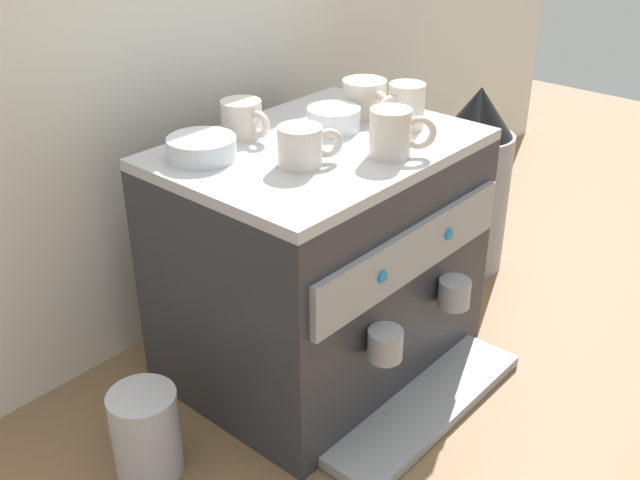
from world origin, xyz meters
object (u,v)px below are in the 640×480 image
(ceramic_cup_0, at_px, (243,119))
(ceramic_bowl_1, at_px, (202,149))
(ceramic_cup_4, at_px, (393,133))
(espresso_machine, at_px, (322,260))
(milk_pitcher, at_px, (146,432))
(ceramic_cup_3, at_px, (365,98))
(ceramic_cup_2, at_px, (303,146))
(ceramic_bowl_0, at_px, (334,119))
(ceramic_cup_1, at_px, (405,106))
(coffee_grinder, at_px, (472,183))

(ceramic_cup_0, relative_size, ceramic_bowl_1, 0.94)
(ceramic_cup_4, bearing_deg, espresso_machine, 105.44)
(ceramic_cup_0, xyz_separation_m, milk_pitcher, (-0.34, -0.11, -0.39))
(ceramic_cup_3, bearing_deg, milk_pitcher, -177.72)
(ceramic_cup_2, xyz_separation_m, ceramic_bowl_1, (-0.08, 0.14, -0.01))
(ceramic_bowl_0, bearing_deg, ceramic_cup_1, -46.08)
(espresso_machine, distance_m, ceramic_bowl_0, 0.25)
(espresso_machine, xyz_separation_m, coffee_grinder, (0.50, -0.01, -0.01))
(ceramic_cup_0, distance_m, ceramic_cup_2, 0.17)
(coffee_grinder, bearing_deg, espresso_machine, 178.82)
(ceramic_cup_1, height_order, ceramic_cup_2, ceramic_cup_1)
(ceramic_cup_0, distance_m, ceramic_cup_3, 0.24)
(ceramic_bowl_1, bearing_deg, ceramic_cup_3, -10.72)
(ceramic_cup_3, bearing_deg, ceramic_cup_2, -163.40)
(ceramic_cup_3, height_order, ceramic_bowl_1, ceramic_cup_3)
(coffee_grinder, bearing_deg, ceramic_bowl_1, 170.61)
(ceramic_cup_3, height_order, coffee_grinder, ceramic_cup_3)
(espresso_machine, distance_m, ceramic_bowl_1, 0.31)
(ceramic_cup_3, bearing_deg, ceramic_cup_4, -129.63)
(ceramic_cup_2, distance_m, milk_pitcher, 0.50)
(ceramic_cup_1, height_order, milk_pitcher, ceramic_cup_1)
(espresso_machine, height_order, ceramic_cup_3, ceramic_cup_3)
(espresso_machine, height_order, ceramic_bowl_1, ceramic_bowl_1)
(espresso_machine, height_order, coffee_grinder, espresso_machine)
(ceramic_cup_0, distance_m, ceramic_cup_1, 0.28)
(ceramic_cup_1, height_order, ceramic_bowl_1, ceramic_cup_1)
(espresso_machine, distance_m, ceramic_cup_2, 0.27)
(ceramic_bowl_1, height_order, milk_pitcher, ceramic_bowl_1)
(ceramic_cup_2, height_order, ceramic_bowl_0, ceramic_cup_2)
(ceramic_cup_0, xyz_separation_m, ceramic_cup_4, (0.09, -0.24, 0.01))
(espresso_machine, relative_size, coffee_grinder, 1.24)
(ceramic_cup_4, bearing_deg, ceramic_bowl_1, 133.10)
(ceramic_cup_1, xyz_separation_m, milk_pitcher, (-0.55, 0.07, -0.40))
(coffee_grinder, bearing_deg, ceramic_cup_3, 171.93)
(ceramic_cup_1, height_order, ceramic_bowl_0, ceramic_cup_1)
(ceramic_cup_4, relative_size, milk_pitcher, 0.63)
(ceramic_cup_3, distance_m, ceramic_cup_4, 0.20)
(ceramic_cup_3, xyz_separation_m, ceramic_bowl_0, (-0.09, -0.00, -0.01))
(ceramic_cup_3, relative_size, ceramic_cup_4, 1.25)
(ceramic_cup_1, height_order, ceramic_cup_4, same)
(ceramic_cup_1, bearing_deg, coffee_grinder, 7.45)
(milk_pitcher, bearing_deg, ceramic_bowl_0, 2.13)
(ceramic_bowl_0, bearing_deg, coffee_grinder, -5.67)
(coffee_grinder, bearing_deg, ceramic_bowl_0, 174.33)
(ceramic_cup_0, distance_m, coffee_grinder, 0.63)
(ceramic_cup_4, distance_m, ceramic_bowl_1, 0.30)
(ceramic_cup_4, xyz_separation_m, ceramic_bowl_1, (-0.21, 0.22, -0.02))
(ceramic_cup_0, xyz_separation_m, ceramic_bowl_1, (-0.11, -0.03, -0.01))
(ceramic_cup_4, relative_size, coffee_grinder, 0.22)
(ceramic_cup_2, distance_m, ceramic_bowl_1, 0.16)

